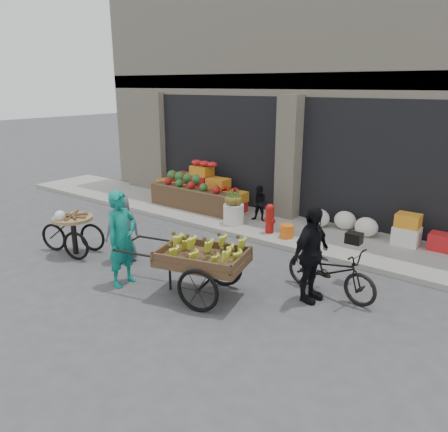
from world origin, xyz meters
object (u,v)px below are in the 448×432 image
Objects in this scene: cyclist at (311,255)px; bicycle at (331,271)px; fire_hydrant at (270,217)px; banana_cart at (200,255)px; vendor_woman at (122,238)px; tricycle_cart at (73,229)px; pineapple_bin at (234,214)px; vendor_grey at (122,228)px; seated_person at (260,203)px; orange_bucket at (287,231)px.

bicycle is at bearing -19.94° from cyclist.
banana_cart is (0.64, -3.31, 0.26)m from fire_hydrant.
vendor_woman is (-1.42, -0.48, 0.12)m from banana_cart.
banana_cart reaches higher than tricycle_cart.
pineapple_bin is 0.36× the size of tricycle_cart.
vendor_grey reaches higher than banana_cart.
vendor_grey reaches higher than bicycle.
seated_person is 0.56× the size of cyclist.
pineapple_bin is at bearing 67.49° from bicycle.
banana_cart is 1.88× the size of vendor_grey.
vendor_grey is 0.86× the size of cyclist.
fire_hydrant is 0.27× the size of banana_cart.
tricycle_cart is (-2.00, 0.33, -0.31)m from vendor_woman.
vendor_woman is (-0.08, -4.43, 0.29)m from seated_person.
vendor_woman reaches higher than seated_person.
tricycle_cart is at bearing 113.28° from bicycle.
vendor_woman is (-1.28, -3.73, 0.61)m from orange_bucket.
tricycle_cart is at bearing -115.63° from pineapple_bin.
bicycle is at bearing -1.00° from tricycle_cart.
banana_cart reaches higher than orange_bucket.
vendor_woman is 2.05m from tricycle_cart.
vendor_grey is (-0.84, 0.71, -0.17)m from vendor_woman.
tricycle_cart is 5.41m from bicycle.
pineapple_bin is 0.73× the size of fire_hydrant.
banana_cart is at bearing -87.55° from orange_bucket.
vendor_grey is at bearing 0.58° from tricycle_cart.
vendor_woman is at bearing 74.02° from vendor_grey.
cyclist is at bearing -46.25° from fire_hydrant.
bicycle is at bearing 130.25° from vendor_grey.
seated_person reaches higher than tricycle_cart.
pineapple_bin is 3.80m from banana_cart.
vendor_grey is at bearing -113.95° from seated_person.
orange_bucket is at bearing -22.55° from vendor_woman.
seated_person is at bearing -4.65° from vendor_woman.
seated_person is 0.64× the size of tricycle_cart.
pineapple_bin is 0.32× the size of cyclist.
tricycle_cart is 0.88× the size of cyclist.
orange_bucket is 0.12× the size of banana_cart.
orange_bucket is 0.23× the size of vendor_grey.
orange_bucket is 0.34× the size of seated_person.
tricycle_cart reaches higher than orange_bucket.
fire_hydrant is 0.41× the size of bicycle.
tricycle_cart is at bearing 168.15° from banana_cart.
orange_bucket is at bearing 43.73° from cyclist.
banana_cart is at bearing -79.06° from fire_hydrant.
bicycle is 0.58m from cyclist.
cyclist is (3.83, 0.77, 0.12)m from vendor_grey.
pineapple_bin is 0.56× the size of seated_person.
bicycle is (5.19, 1.55, -0.11)m from tricycle_cart.
tricycle_cart is at bearing -126.89° from seated_person.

